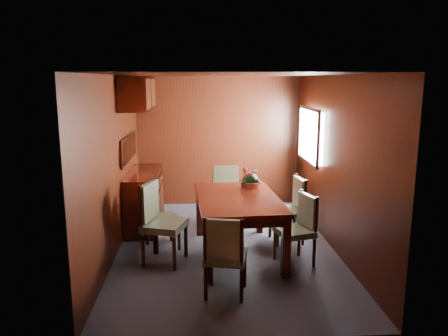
{
  "coord_description": "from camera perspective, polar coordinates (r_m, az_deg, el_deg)",
  "views": [
    {
      "loc": [
        -0.38,
        -5.83,
        2.34
      ],
      "look_at": [
        0.0,
        0.49,
        1.05
      ],
      "focal_mm": 35.0,
      "sensor_mm": 36.0,
      "label": 1
    }
  ],
  "objects": [
    {
      "name": "flower_centerpiece",
      "position": [
        6.32,
        3.47,
        -1.25
      ],
      "size": [
        0.31,
        0.31,
        0.31
      ],
      "color": "#CC5A3E",
      "rests_on": "dining_table"
    },
    {
      "name": "chair_left_near",
      "position": [
        5.71,
        -8.58,
        -6.44
      ],
      "size": [
        0.61,
        0.63,
        1.07
      ],
      "rotation": [
        0.0,
        0.0,
        -1.87
      ],
      "color": "black",
      "rests_on": "ground"
    },
    {
      "name": "sideboard",
      "position": [
        7.14,
        -10.34,
        -4.03
      ],
      "size": [
        0.48,
        1.4,
        0.9
      ],
      "primitive_type": "cube",
      "color": "#330C06",
      "rests_on": "ground"
    },
    {
      "name": "chair_foot",
      "position": [
        7.17,
        0.32,
        -3.09
      ],
      "size": [
        0.48,
        0.46,
        0.96
      ],
      "rotation": [
        0.0,
        0.0,
        3.19
      ],
      "color": "black",
      "rests_on": "ground"
    },
    {
      "name": "chair_right_far",
      "position": [
        6.45,
        8.83,
        -4.89
      ],
      "size": [
        0.48,
        0.5,
        0.96
      ],
      "rotation": [
        0.0,
        0.0,
        1.68
      ],
      "color": "black",
      "rests_on": "ground"
    },
    {
      "name": "chair_head",
      "position": [
        4.78,
        0.11,
        -10.9
      ],
      "size": [
        0.52,
        0.5,
        0.94
      ],
      "rotation": [
        0.0,
        0.0,
        -0.2
      ],
      "color": "black",
      "rests_on": "ground"
    },
    {
      "name": "ground",
      "position": [
        6.3,
        0.28,
        -10.32
      ],
      "size": [
        4.5,
        4.5,
        0.0
      ],
      "primitive_type": "plane",
      "color": "#353948",
      "rests_on": "ground"
    },
    {
      "name": "chair_left_far",
      "position": [
        6.17,
        -8.67,
        -5.99
      ],
      "size": [
        0.53,
        0.54,
        0.9
      ],
      "rotation": [
        0.0,
        0.0,
        -1.2
      ],
      "color": "black",
      "rests_on": "ground"
    },
    {
      "name": "room_shell",
      "position": [
        6.21,
        -0.87,
        4.94
      ],
      "size": [
        3.06,
        4.52,
        2.41
      ],
      "color": "black",
      "rests_on": "ground"
    },
    {
      "name": "chair_right_near",
      "position": [
        5.72,
        9.86,
        -7.32
      ],
      "size": [
        0.53,
        0.54,
        0.92
      ],
      "rotation": [
        0.0,
        0.0,
        1.86
      ],
      "color": "black",
      "rests_on": "ground"
    },
    {
      "name": "dining_table",
      "position": [
        5.87,
        1.79,
        -4.84
      ],
      "size": [
        1.17,
        1.77,
        0.8
      ],
      "rotation": [
        0.0,
        0.0,
        0.06
      ],
      "color": "#330C06",
      "rests_on": "ground"
    }
  ]
}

